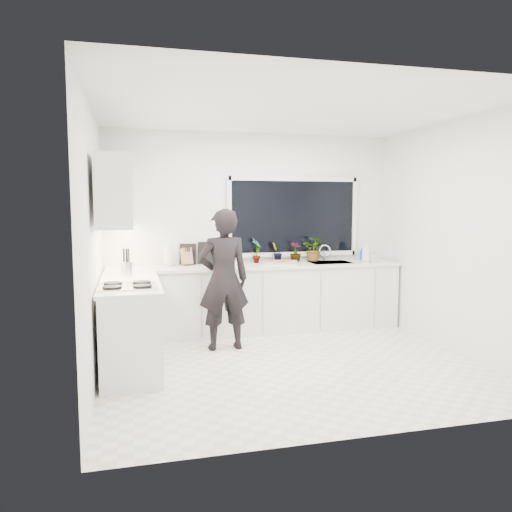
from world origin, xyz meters
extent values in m
cube|color=beige|center=(0.00, 0.00, -0.01)|extent=(4.00, 3.50, 0.02)
cube|color=white|center=(0.00, 1.76, 1.35)|extent=(4.00, 0.02, 2.70)
cube|color=white|center=(-2.01, 0.00, 1.35)|extent=(0.02, 3.50, 2.70)
cube|color=white|center=(2.01, 0.00, 1.35)|extent=(0.02, 3.50, 2.70)
cube|color=white|center=(0.00, 0.00, 2.71)|extent=(4.00, 3.50, 0.02)
cube|color=black|center=(0.60, 1.73, 1.55)|extent=(1.80, 0.02, 1.00)
cube|color=white|center=(0.00, 1.45, 0.44)|extent=(3.92, 0.58, 0.88)
cube|color=white|center=(-1.67, 0.35, 0.44)|extent=(0.58, 1.60, 0.88)
cube|color=silver|center=(0.00, 1.44, 0.90)|extent=(3.94, 0.62, 0.04)
cube|color=silver|center=(-1.67, 0.35, 0.90)|extent=(0.62, 1.60, 0.04)
cube|color=white|center=(-1.79, 0.70, 1.85)|extent=(0.34, 2.10, 0.70)
cube|color=silver|center=(1.05, 1.45, 0.87)|extent=(0.58, 0.42, 0.14)
cylinder|color=silver|center=(1.05, 1.65, 1.03)|extent=(0.03, 0.03, 0.22)
cube|color=black|center=(-1.69, 0.00, 0.94)|extent=(0.56, 0.48, 0.03)
imported|color=black|center=(-0.59, 0.76, 0.84)|extent=(0.62, 0.42, 1.68)
cube|color=silver|center=(0.32, 1.42, 0.94)|extent=(0.56, 0.48, 0.03)
cube|color=#B73C18|center=(0.32, 1.42, 0.95)|extent=(0.51, 0.42, 0.01)
cylinder|color=blue|center=(1.65, 1.61, 0.98)|extent=(0.16, 0.16, 0.13)
cylinder|color=silver|center=(-1.18, 1.55, 1.05)|extent=(0.14, 0.14, 0.26)
cube|color=#925E44|center=(-0.93, 1.59, 1.03)|extent=(0.15, 0.13, 0.22)
cylinder|color=silver|center=(-1.70, 0.80, 1.00)|extent=(0.15, 0.15, 0.16)
cube|color=black|center=(-0.90, 1.69, 1.06)|extent=(0.22, 0.08, 0.28)
cube|color=black|center=(-0.64, 1.69, 1.07)|extent=(0.25, 0.07, 0.30)
imported|color=#26662D|center=(0.03, 1.61, 1.09)|extent=(0.20, 0.22, 0.34)
imported|color=#26662D|center=(0.32, 1.61, 1.06)|extent=(0.20, 0.19, 0.28)
imported|color=#26662D|center=(0.60, 1.61, 1.06)|extent=(0.22, 0.22, 0.28)
imported|color=#26662D|center=(0.88, 1.61, 1.09)|extent=(0.40, 0.41, 0.34)
imported|color=#D8BF66|center=(1.53, 1.30, 1.07)|extent=(0.17, 0.17, 0.31)
imported|color=#D8BF66|center=(1.61, 1.30, 1.01)|extent=(0.10, 0.10, 0.18)
camera|label=1|loc=(-1.65, -5.00, 1.74)|focal=35.00mm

